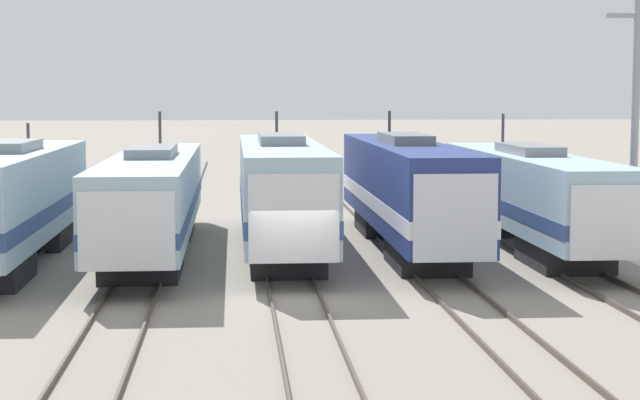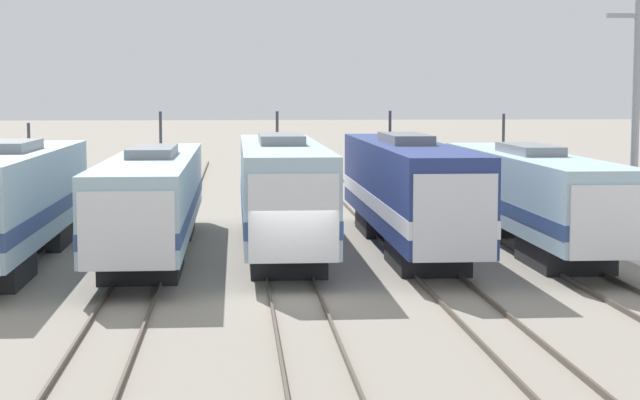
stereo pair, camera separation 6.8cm
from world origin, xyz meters
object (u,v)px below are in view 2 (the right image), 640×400
at_px(locomotive_far_left, 8,202).
at_px(locomotive_far_right, 532,196).
at_px(locomotive_center, 282,193).
at_px(locomotive_center_right, 408,191).
at_px(catenary_tower_right, 636,114).
at_px(locomotive_center_left, 152,199).

xyz_separation_m(locomotive_far_left, locomotive_far_right, (18.87, 2.31, -0.15)).
relative_size(locomotive_far_left, locomotive_center, 0.96).
relative_size(locomotive_center, locomotive_center_right, 0.92).
bearing_deg(locomotive_center, locomotive_far_right, 2.74).
bearing_deg(catenary_tower_right, locomotive_far_left, 179.90).
height_order(locomotive_far_left, locomotive_far_right, locomotive_far_right).
bearing_deg(locomotive_center, locomotive_center_left, 175.88).
bearing_deg(locomotive_far_right, locomotive_center, -177.26).
bearing_deg(locomotive_center_right, locomotive_far_right, -1.17).
xyz_separation_m(locomotive_center, catenary_tower_right, (12.45, -1.90, 2.90)).
height_order(locomotive_center_right, locomotive_far_right, locomotive_center_right).
relative_size(locomotive_center_left, locomotive_center_right, 1.06).
xyz_separation_m(locomotive_far_right, catenary_tower_right, (3.01, -2.35, 3.11)).
xyz_separation_m(locomotive_center_left, locomotive_center_right, (9.44, 0.21, 0.20)).
bearing_deg(catenary_tower_right, locomotive_center_left, 172.57).
bearing_deg(locomotive_center_left, catenary_tower_right, -7.43).
distance_m(locomotive_center_left, locomotive_center, 4.74).
bearing_deg(locomotive_center, locomotive_center_right, 6.62).
relative_size(locomotive_center_right, locomotive_far_right, 1.02).
xyz_separation_m(locomotive_center_left, catenary_tower_right, (17.17, -2.24, 3.11)).
height_order(locomotive_center, locomotive_far_right, locomotive_center).
bearing_deg(locomotive_center_left, locomotive_far_left, -154.99).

